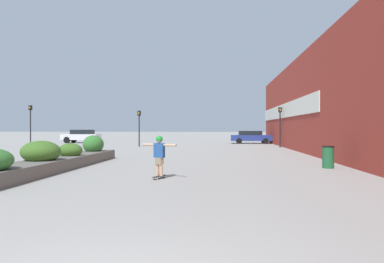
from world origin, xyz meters
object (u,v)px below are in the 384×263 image
object	(u,v)px
skateboard	(159,177)
skateboarder	(159,152)
traffic_light_right	(280,120)
traffic_light_far_left	(30,119)
trash_bin	(328,157)
car_center_right	(81,136)
car_leftmost	(354,137)
car_center_left	(251,137)
traffic_light_left	(139,122)

from	to	relation	value
skateboard	skateboarder	bearing A→B (deg)	112.79
traffic_light_right	skateboarder	bearing A→B (deg)	-110.51
skateboard	skateboarder	world-z (taller)	skateboarder
skateboard	skateboarder	xyz separation A→B (m)	(-0.00, 0.00, 0.84)
traffic_light_right	traffic_light_far_left	bearing A→B (deg)	179.94
skateboard	trash_bin	distance (m)	7.48
skateboard	car_center_right	bearing A→B (deg)	136.73
skateboard	traffic_light_right	xyz separation A→B (m)	(7.24, 19.36, 2.33)
traffic_light_right	traffic_light_far_left	xyz separation A→B (m)	(-23.00, 0.03, 0.18)
skateboard	car_leftmost	xyz separation A→B (m)	(15.94, 25.82, 0.67)
skateboarder	car_center_left	size ratio (longest dim) A/B	0.30
car_center_right	car_center_left	bearing A→B (deg)	-89.53
skateboard	car_leftmost	world-z (taller)	car_leftmost
trash_bin	car_leftmost	bearing A→B (deg)	67.13
skateboard	car_center_right	size ratio (longest dim) A/B	0.18
traffic_light_far_left	traffic_light_right	bearing A→B (deg)	-0.06
car_leftmost	traffic_light_left	xyz separation A→B (m)	(-21.33, -6.41, 1.51)
skateboarder	traffic_light_left	bearing A→B (deg)	124.75
trash_bin	car_center_right	distance (m)	30.75
skateboard	traffic_light_left	size ratio (longest dim) A/B	0.23
skateboard	traffic_light_left	world-z (taller)	traffic_light_left
skateboarder	traffic_light_far_left	bearing A→B (deg)	148.33
skateboard	car_center_left	xyz separation A→B (m)	(5.38, 26.74, 0.66)
skateboarder	traffic_light_far_left	world-z (taller)	traffic_light_far_left
skateboard	traffic_light_far_left	bearing A→B (deg)	148.33
skateboard	car_leftmost	size ratio (longest dim) A/B	0.17
traffic_light_left	traffic_light_far_left	world-z (taller)	traffic_light_far_left
car_center_left	car_center_right	xyz separation A→B (m)	(-19.23, -0.16, 0.07)
traffic_light_far_left	skateboarder	bearing A→B (deg)	-50.89
skateboarder	trash_bin	world-z (taller)	skateboarder
trash_bin	traffic_light_left	bearing A→B (deg)	127.05
car_center_right	traffic_light_left	bearing A→B (deg)	-130.34
traffic_light_left	traffic_light_right	distance (m)	12.64
traffic_light_left	traffic_light_far_left	distance (m)	10.37
car_leftmost	car_center_right	size ratio (longest dim) A/B	1.07
car_center_left	traffic_light_left	distance (m)	13.12
car_leftmost	traffic_light_right	xyz separation A→B (m)	(-8.69, -6.46, 1.66)
skateboard	car_leftmost	bearing A→B (deg)	77.53
skateboard	traffic_light_right	size ratio (longest dim) A/B	0.21
trash_bin	traffic_light_far_left	distance (m)	27.43
car_center_left	skateboard	bearing A→B (deg)	-11.38
car_leftmost	traffic_light_left	size ratio (longest dim) A/B	1.34
car_leftmost	car_center_left	world-z (taller)	car_leftmost
car_leftmost	traffic_light_left	distance (m)	22.32
car_leftmost	car_center_left	size ratio (longest dim) A/B	0.97
skateboard	traffic_light_right	bearing A→B (deg)	88.71
trash_bin	skateboarder	bearing A→B (deg)	-151.39
car_center_right	traffic_light_right	size ratio (longest dim) A/B	1.16
skateboarder	skateboard	bearing A→B (deg)	-67.21
trash_bin	traffic_light_far_left	bearing A→B (deg)	144.69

